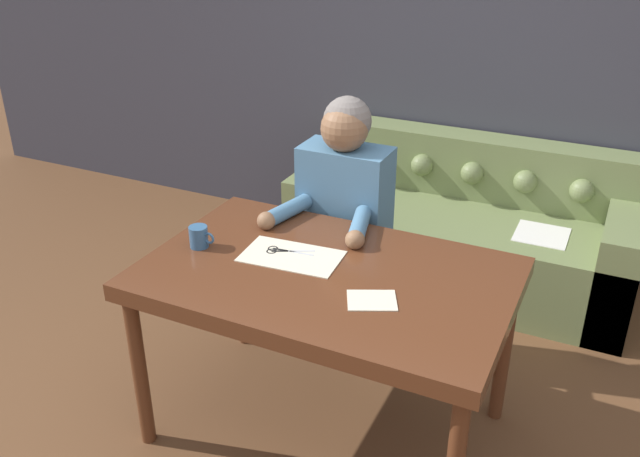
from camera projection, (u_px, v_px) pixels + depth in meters
ground_plane at (328, 452)px, 2.79m from camera, size 16.00×16.00×0.00m
wall_back at (480, 43)px, 3.87m from camera, size 8.00×0.06×2.60m
dining_table at (327, 288)px, 2.61m from camera, size 1.40×0.90×0.77m
couch at (462, 231)px, 3.95m from camera, size 1.91×0.79×0.80m
person at (344, 227)px, 3.18m from camera, size 0.49×0.56×1.28m
pattern_paper_main at (291, 256)px, 2.68m from camera, size 0.41×0.26×0.00m
pattern_paper_offcut at (372, 300)px, 2.39m from camera, size 0.22×0.20×0.00m
scissors at (282, 251)px, 2.72m from camera, size 0.20×0.10×0.01m
mug at (199, 237)px, 2.74m from camera, size 0.11×0.08×0.09m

